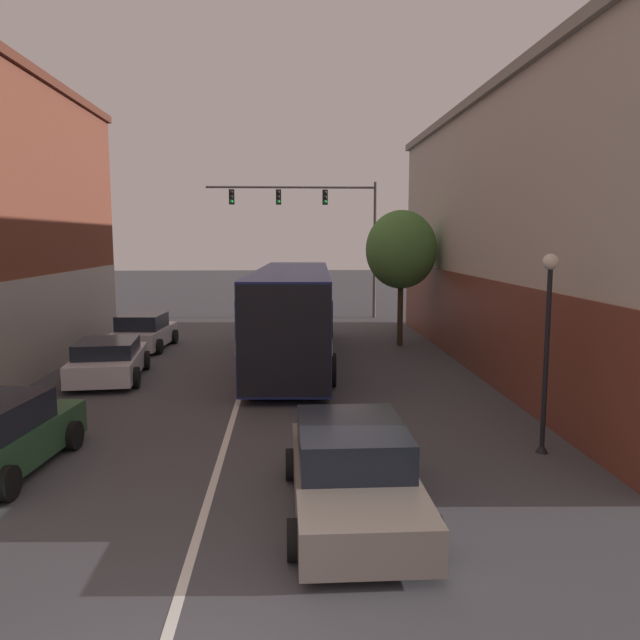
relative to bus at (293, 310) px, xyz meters
The scene contains 9 objects.
lane_center_line 2.46m from the bus, 162.08° to the right, with size 0.14×45.10×0.01m.
building_right_storefront 10.84m from the bus, ahead, with size 9.28×22.46×9.01m.
bus is the anchor object (origin of this frame).
hatchback_foreground 12.57m from the bus, 86.11° to the right, with size 2.19×4.67×1.39m.
parked_car_left_mid 6.50m from the bus, 154.92° to the right, with size 2.48×4.42×1.27m.
parked_car_left_far 6.64m from the bus, 155.20° to the left, with size 2.22×4.00×1.41m.
traffic_signal_gantry 12.69m from the bus, 82.14° to the left, with size 9.22×0.36×7.39m.
street_lamp 11.18m from the bus, 63.13° to the right, with size 0.32×0.32×4.10m.
street_tree_near 5.72m from the bus, 34.15° to the left, with size 2.87×2.59×5.51m.
Camera 1 is at (1.37, -5.07, 4.41)m, focal length 35.00 mm.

